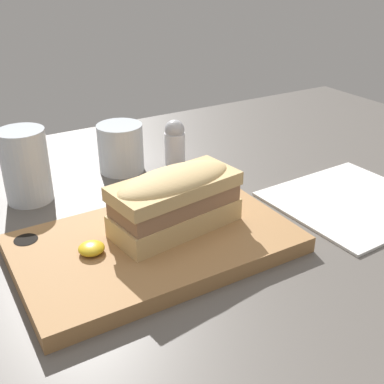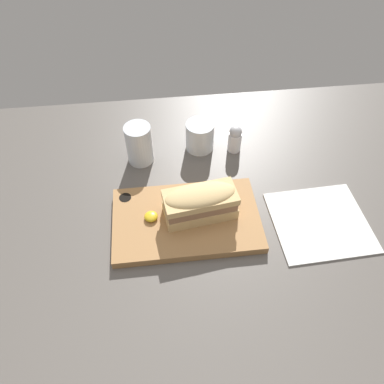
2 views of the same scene
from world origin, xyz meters
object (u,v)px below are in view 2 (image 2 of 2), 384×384
at_px(water_glass, 139,146).
at_px(napkin, 320,222).
at_px(sandwich, 200,202).
at_px(serving_board, 186,220).
at_px(wine_glass, 200,137).
at_px(salt_shaker, 235,138).

height_order(water_glass, napkin, water_glass).
relative_size(sandwich, water_glass, 1.54).
bearing_deg(sandwich, water_glass, 121.51).
bearing_deg(napkin, sandwich, 171.35).
height_order(serving_board, water_glass, water_glass).
xyz_separation_m(sandwich, wine_glass, (0.03, 0.24, -0.03)).
bearing_deg(salt_shaker, wine_glass, 167.76).
distance_m(serving_board, napkin, 0.31).
bearing_deg(serving_board, wine_glass, 75.74).
distance_m(sandwich, salt_shaker, 0.25).
xyz_separation_m(serving_board, sandwich, (0.03, 0.01, 0.05)).
height_order(water_glass, wine_glass, water_glass).
xyz_separation_m(water_glass, wine_glass, (0.16, 0.03, -0.01)).
height_order(sandwich, wine_glass, sandwich).
bearing_deg(sandwich, serving_board, -169.20).
bearing_deg(sandwich, wine_glass, 82.86).
relative_size(serving_board, napkin, 1.50).
relative_size(sandwich, wine_glass, 2.10).
bearing_deg(serving_board, napkin, -6.59).
distance_m(wine_glass, salt_shaker, 0.09).
distance_m(water_glass, napkin, 0.48).
distance_m(water_glass, wine_glass, 0.16).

